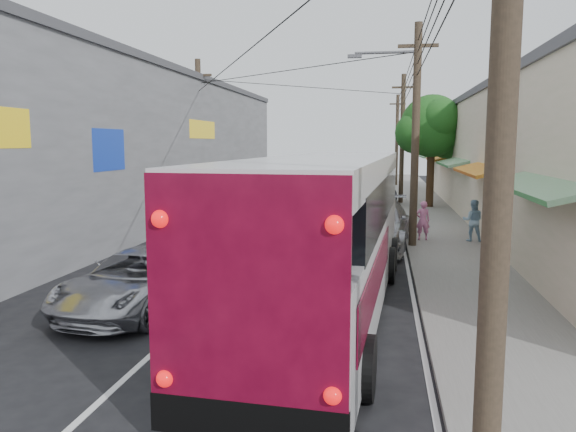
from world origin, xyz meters
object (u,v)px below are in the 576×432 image
Objects in this scene: parked_car_mid at (376,206)px; pedestrian_far at (473,220)px; jeepney at (140,280)px; pedestrian_near at (423,220)px; coach_bus at (327,232)px; parked_suv at (374,224)px; parked_car_far at (378,192)px.

pedestrian_far reaches higher than parked_car_mid.
jeepney is 3.27× the size of pedestrian_near.
coach_bus reaches higher than pedestrian_near.
jeepney is 12.23m from pedestrian_near.
parked_car_mid is 6.04m from pedestrian_near.
parked_suv reaches higher than parked_car_mid.
parked_suv is 14.25m from parked_car_far.
pedestrian_near is at bearing -72.12° from parked_car_mid.
jeepney is at bearing 47.96° from pedestrian_near.
pedestrian_near is (7.04, 10.01, 0.19)m from jeepney.
pedestrian_near is at bearing 7.51° from pedestrian_far.
jeepney is at bearing 55.51° from pedestrian_far.
parked_suv reaches higher than parked_car_far.
coach_bus reaches higher than jeepney.
jeepney is 13.39m from pedestrian_far.
jeepney is 10.19m from parked_suv.
parked_car_far is at bearing -88.88° from pedestrian_near.
parked_car_far is at bearing -67.08° from pedestrian_far.
parked_suv is 3.85× the size of pedestrian_far.
coach_bus is 4.47m from jeepney.
parked_suv is at bearing 25.97° from pedestrian_far.
parked_suv is 1.33× the size of parked_car_mid.
parked_car_mid reaches higher than jeepney.
pedestrian_far is at bearing 67.44° from coach_bus.
pedestrian_near reaches higher than jeepney.
parked_car_far is (0.92, 22.45, -1.02)m from coach_bus.
jeepney is 3.11× the size of pedestrian_far.
parked_car_mid is (0.92, 15.19, -1.05)m from coach_bus.
parked_car_mid is 7.25m from parked_car_far.
parked_car_far is 13.13m from pedestrian_near.
coach_bus is 7.83× the size of pedestrian_far.
coach_bus is at bearing -93.29° from parked_car_mid.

